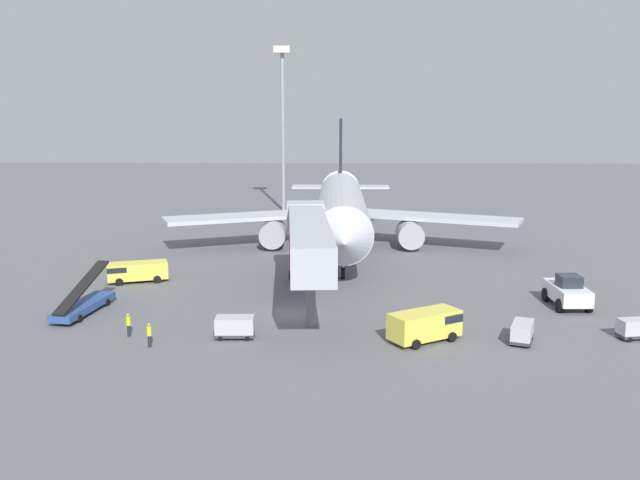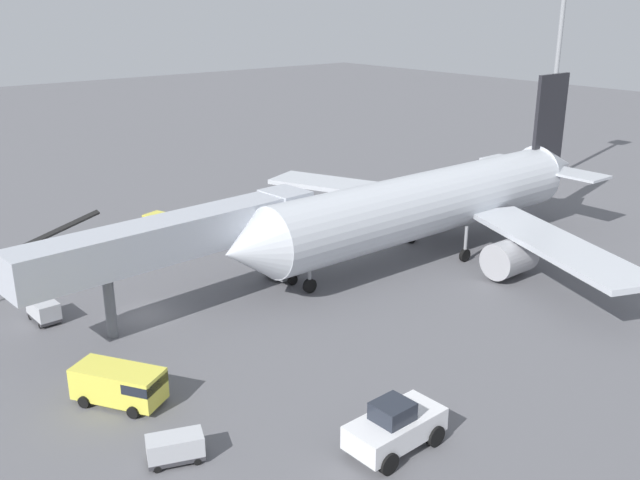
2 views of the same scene
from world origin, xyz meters
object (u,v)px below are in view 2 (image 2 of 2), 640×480
Objects in this scene: belt_loader_truck at (58,246)px; apron_light_mast at (560,34)px; airplane_at_gate at (435,203)px; jet_bridge at (191,237)px; ground_crew_worker_foreground at (12,277)px; pushback_tug at (395,427)px; baggage_cart_near_right at (175,447)px; service_van_outer_right at (169,224)px; service_van_outer_left at (121,384)px; baggage_cart_far_center at (44,310)px.

apron_light_mast reaches higher than belt_loader_truck.
apron_light_mast is at bearing 106.24° from airplane_at_gate.
jet_bridge is (-2.92, -21.90, 0.83)m from airplane_at_gate.
jet_bridge is at bearing 35.89° from ground_crew_worker_foreground.
jet_bridge is 4.39× the size of pushback_tug.
belt_loader_truck is at bearing -175.98° from pushback_tug.
pushback_tug is 1.76× the size of baggage_cart_near_right.
service_van_outer_left is (24.59, -15.93, 0.14)m from service_van_outer_right.
pushback_tug is at bearing 13.74° from ground_crew_worker_foreground.
baggage_cart_near_right is 27.23m from ground_crew_worker_foreground.
service_van_outer_left is (25.86, -5.91, 0.41)m from belt_loader_truck.
belt_loader_truck is at bearing -168.75° from jet_bridge.
airplane_at_gate is 24.89× the size of ground_crew_worker_foreground.
airplane_at_gate reaches higher than ground_crew_worker_foreground.
service_van_outer_right is 1.07× the size of service_van_outer_left.
apron_light_mast is (-26.68, 52.65, 16.05)m from pushback_tug.
baggage_cart_far_center is at bearing -23.90° from belt_loader_truck.
airplane_at_gate is 7.75× the size of service_van_outer_left.
apron_light_mast is at bearing 90.98° from baggage_cart_far_center.
jet_bridge is 18.37m from baggage_cart_near_right.
service_van_outer_left is 0.22× the size of apron_light_mast.
ground_crew_worker_foreground is (-12.26, -8.87, -4.54)m from jet_bridge.
pushback_tug reaches higher than service_van_outer_left.
belt_loader_truck reaches higher than service_van_outer_left.
service_van_outer_right is 2.11× the size of baggage_cart_far_center.
service_van_outer_left is at bearing -1.34° from baggage_cart_far_center.
service_van_outer_right is (-36.99, 7.33, -0.19)m from pushback_tug.
airplane_at_gate reaches higher than pushback_tug.
apron_light_mast is (11.58, 55.33, 16.51)m from belt_loader_truck.
airplane_at_gate is at bearing 38.84° from service_van_outer_right.
baggage_cart_far_center is at bearing 178.42° from baggage_cart_near_right.
belt_loader_truck is 7.46m from ground_crew_worker_foreground.
jet_bridge is 15.80m from ground_crew_worker_foreground.
airplane_at_gate is at bearing 110.92° from baggage_cart_near_right.
baggage_cart_near_right is (6.50, -0.24, -0.41)m from service_van_outer_left.
jet_bridge is at bearing 11.25° from belt_loader_truck.
belt_loader_truck is 58.90m from apron_light_mast.
jet_bridge reaches higher than belt_loader_truck.
baggage_cart_near_right is 66.96m from apron_light_mast.
jet_bridge reaches higher than service_van_outer_left.
apron_light_mast is at bearing 96.39° from jet_bridge.
ground_crew_worker_foreground reaches higher than baggage_cart_far_center.
ground_crew_worker_foreground is (3.87, -15.43, -0.17)m from service_van_outer_right.
baggage_cart_far_center is 0.11× the size of apron_light_mast.
service_van_outer_right reaches higher than baggage_cart_near_right.
service_van_outer_right is 15.91m from ground_crew_worker_foreground.
service_van_outer_right is at bearing 82.78° from belt_loader_truck.
pushback_tug is 0.91× the size of service_van_outer_right.
airplane_at_gate is 5.47× the size of belt_loader_truck.
jet_bridge is at bearing -83.61° from apron_light_mast.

